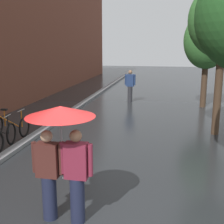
% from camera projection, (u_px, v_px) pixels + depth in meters
% --- Properties ---
extents(kerb_strip, '(0.30, 36.00, 0.12)m').
position_uv_depth(kerb_strip, '(78.00, 106.00, 14.95)').
color(kerb_strip, slate).
rests_on(kerb_strip, ground).
extents(street_tree_1, '(2.30, 2.30, 5.15)m').
position_uv_depth(street_tree_1, '(224.00, 21.00, 9.70)').
color(street_tree_1, '#473323').
rests_on(street_tree_1, ground).
extents(street_tree_2, '(2.23, 2.23, 4.70)m').
position_uv_depth(street_tree_2, '(207.00, 41.00, 14.41)').
color(street_tree_2, '#473323').
rests_on(street_tree_2, ground).
extents(parked_bicycle_3, '(1.09, 0.71, 0.96)m').
position_uv_depth(parked_bicycle_3, '(11.00, 125.00, 10.25)').
color(parked_bicycle_3, black).
rests_on(parked_bicycle_3, ground).
extents(couple_under_umbrella, '(1.19, 1.19, 2.11)m').
position_uv_depth(couple_under_umbrella, '(62.00, 144.00, 5.09)').
color(couple_under_umbrella, '#1E233D').
rests_on(couple_under_umbrella, ground).
extents(pedestrian_walking_midground, '(0.59, 0.26, 1.76)m').
position_uv_depth(pedestrian_walking_midground, '(130.00, 86.00, 16.23)').
color(pedestrian_walking_midground, '#2D2D33').
rests_on(pedestrian_walking_midground, ground).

